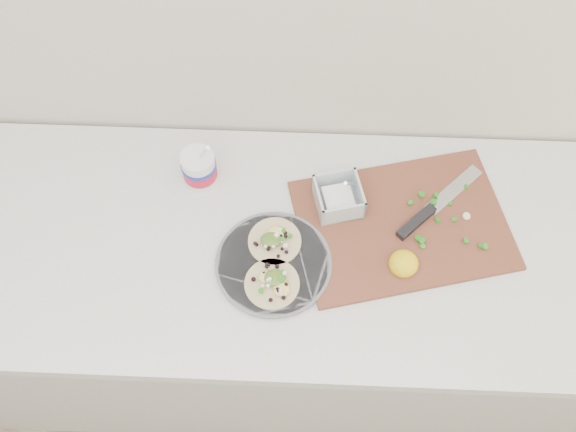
{
  "coord_description": "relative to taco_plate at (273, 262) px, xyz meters",
  "views": [
    {
      "loc": [
        0.26,
        0.72,
        2.26
      ],
      "look_at": [
        0.23,
        1.45,
        0.96
      ],
      "focal_mm": 40.0,
      "sensor_mm": 36.0,
      "label": 1
    }
  ],
  "objects": [
    {
      "name": "tub",
      "position": [
        -0.19,
        0.23,
        0.05
      ],
      "size": [
        0.09,
        0.09,
        0.2
      ],
      "rotation": [
        0.0,
        0.0,
        -0.31
      ],
      "color": "white",
      "rests_on": "counter"
    },
    {
      "name": "cutboard",
      "position": [
        0.29,
        0.13,
        0.0
      ],
      "size": [
        0.56,
        0.45,
        0.08
      ],
      "rotation": [
        0.0,
        0.0,
        0.25
      ],
      "color": "brown",
      "rests_on": "counter"
    },
    {
      "name": "counter",
      "position": [
        -0.2,
        0.08,
        -0.47
      ],
      "size": [
        2.44,
        0.66,
        0.9
      ],
      "color": "beige",
      "rests_on": "ground"
    },
    {
      "name": "taco_plate",
      "position": [
        0.0,
        0.0,
        0.0
      ],
      "size": [
        0.27,
        0.27,
        0.04
      ],
      "rotation": [
        0.0,
        0.0,
        -0.27
      ],
      "color": "slate",
      "rests_on": "counter"
    }
  ]
}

